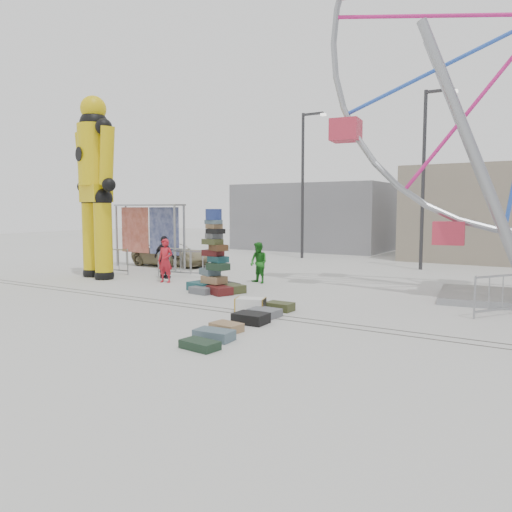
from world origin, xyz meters
The scene contains 24 objects.
ground centered at (0.00, 0.00, 0.00)m, with size 90.00×90.00×0.00m, color #9E9E99.
track_line_near centered at (0.00, 0.60, 0.00)m, with size 40.00×0.04×0.01m, color #47443F.
track_line_far centered at (0.00, 1.00, 0.00)m, with size 40.00×0.04×0.01m, color #47443F.
building_left centered at (-6.00, 22.00, 2.20)m, with size 10.00×8.00×4.40m, color gray.
lamp_post_right centered at (3.09, 13.00, 4.48)m, with size 1.41×0.25×8.00m.
lamp_post_left centered at (-3.91, 15.00, 4.48)m, with size 1.41×0.25×8.00m.
suitcase_tower centered at (-1.39, 3.15, 0.77)m, with size 2.12×1.76×2.76m.
crash_test_dummy centered at (-7.40, 3.43, 3.89)m, with size 2.93×1.30×7.38m.
banner_scaffold centered at (-8.00, 7.00, 2.24)m, with size 4.15×0.97×2.98m.
steamer_trunk centered at (1.33, 1.02, 0.18)m, with size 0.79×0.46×0.37m, color silver.
row_case_0 centered at (1.94, 1.55, 0.11)m, with size 0.74×0.47×0.23m, color #3C4120.
row_case_1 centered at (1.97, 0.69, 0.10)m, with size 0.77×0.57×0.20m, color slate.
row_case_2 centered at (2.07, -0.14, 0.13)m, with size 0.81×0.59×0.25m, color black.
row_case_3 centered at (2.03, -1.11, 0.10)m, with size 0.70×0.47×0.20m, color #96724C.
row_case_4 centered at (2.23, -1.86, 0.11)m, with size 0.83×0.48×0.22m, color #4C626D.
row_case_5 centered at (2.39, -2.56, 0.09)m, with size 0.78×0.45×0.17m, color #1B3120.
barricade_dummy_a centered at (-7.99, 4.60, 0.55)m, with size 2.00×0.10×1.10m, color gray, non-canonical shape.
barricade_dummy_b centered at (-5.91, 6.30, 0.55)m, with size 2.00×0.10×1.10m, color gray, non-canonical shape.
barricade_dummy_c centered at (-4.81, 5.42, 0.55)m, with size 2.00×0.10×1.10m, color gray, non-canonical shape.
barricade_wheel_front centered at (7.18, 4.02, 0.55)m, with size 2.00×0.10×1.10m, color gray, non-canonical shape.
pedestrian_red centered at (-4.24, 3.89, 0.83)m, with size 0.60×0.39×1.65m, color #AF1925.
pedestrian_green centered at (-1.16, 5.58, 0.77)m, with size 0.75×0.58×1.53m, color #1B6D1B.
pedestrian_black centered at (-5.00, 4.69, 0.85)m, with size 1.00×0.42×1.70m, color black.
parked_suv centered at (-7.63, 8.17, 0.56)m, with size 1.87×4.05×1.12m, color #8C815A.
Camera 1 is at (8.38, -10.22, 2.77)m, focal length 35.00 mm.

